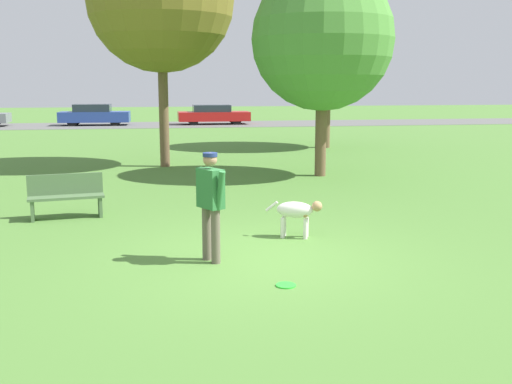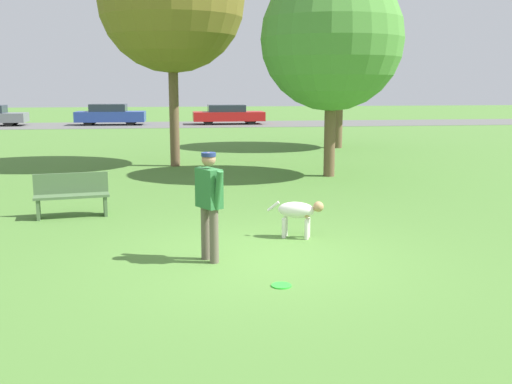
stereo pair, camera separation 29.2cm
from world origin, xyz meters
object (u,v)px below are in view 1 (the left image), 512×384
(frisbee, at_px, (286,285))
(tree_near_right, at_px, (323,39))
(parked_car_red, at_px, (213,115))
(park_bench, at_px, (66,195))
(person, at_px, (211,198))
(dog, at_px, (297,211))
(tree_far_right, at_px, (327,41))
(parked_car_blue, at_px, (94,115))

(frisbee, xyz_separation_m, tree_near_right, (2.93, 8.96, 3.72))
(parked_car_red, relative_size, park_bench, 3.12)
(person, xyz_separation_m, tree_near_right, (3.77, 7.73, 2.80))
(person, distance_m, dog, 1.98)
(frisbee, relative_size, tree_far_right, 0.04)
(dog, height_order, frisbee, dog)
(tree_near_right, xyz_separation_m, tree_far_right, (2.23, 7.29, 0.48))
(dog, xyz_separation_m, parked_car_red, (1.31, 28.64, 0.18))
(parked_car_red, bearing_deg, tree_far_right, -78.50)
(tree_near_right, height_order, tree_far_right, tree_far_right)
(park_bench, bearing_deg, frisbee, -63.41)
(tree_far_right, height_order, park_bench, tree_far_right)
(tree_near_right, relative_size, tree_far_right, 0.87)
(person, distance_m, tree_far_right, 16.50)
(tree_near_right, distance_m, parked_car_red, 22.29)
(parked_car_blue, distance_m, parked_car_red, 7.36)
(parked_car_blue, bearing_deg, dog, -76.51)
(parked_car_blue, relative_size, park_bench, 2.96)
(parked_car_red, bearing_deg, parked_car_blue, 177.74)
(park_bench, bearing_deg, parked_car_blue, 84.91)
(dog, relative_size, tree_near_right, 0.16)
(frisbee, relative_size, parked_car_red, 0.06)
(park_bench, bearing_deg, tree_far_right, 44.57)
(parked_car_blue, bearing_deg, frisbee, -78.63)
(dog, xyz_separation_m, frisbee, (-0.71, -2.38, -0.44))
(tree_near_right, height_order, parked_car_red, tree_near_right)
(tree_far_right, bearing_deg, park_bench, -126.01)
(person, height_order, park_bench, person)
(dog, xyz_separation_m, parked_car_blue, (-6.05, 28.86, 0.20))
(frisbee, relative_size, park_bench, 0.18)
(tree_near_right, distance_m, parked_car_blue, 23.96)
(person, height_order, dog, person)
(frisbee, height_order, tree_near_right, tree_near_right)
(frisbee, relative_size, tree_near_right, 0.05)
(frisbee, xyz_separation_m, park_bench, (-3.32, 4.57, 0.44))
(tree_far_right, distance_m, parked_car_blue, 18.65)
(dog, relative_size, parked_car_red, 0.21)
(parked_car_blue, bearing_deg, park_bench, -84.01)
(park_bench, bearing_deg, tree_near_right, 25.64)
(tree_far_right, height_order, parked_car_red, tree_far_right)
(person, bearing_deg, tree_far_right, 128.32)
(person, relative_size, tree_far_right, 0.24)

